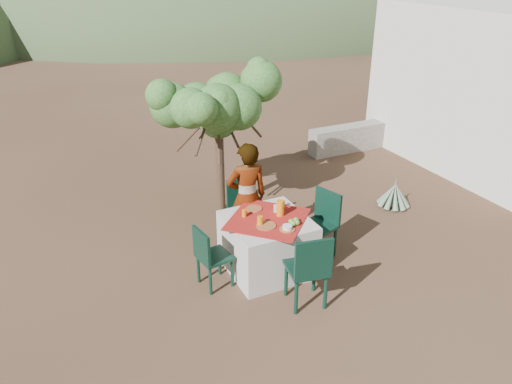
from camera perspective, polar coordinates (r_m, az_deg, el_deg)
ground at (r=6.82m, az=4.70°, el=-8.71°), size 160.00×160.00×0.00m
table at (r=6.59m, az=1.31°, el=-5.99°), size 1.30×1.30×0.76m
chair_far at (r=7.35m, az=-1.58°, el=-1.52°), size 0.40×0.40×0.86m
chair_near at (r=5.88m, az=6.10°, el=-8.62°), size 0.53×0.53×0.98m
chair_left at (r=6.24m, az=-5.35°, el=-7.18°), size 0.44×0.44×0.84m
chair_right at (r=6.91m, az=7.53°, el=-3.28°), size 0.55×0.55×0.94m
person at (r=6.88m, az=-1.04°, el=-0.60°), size 0.62×0.44×1.58m
shrub_tree at (r=7.74m, az=-4.05°, el=9.28°), size 1.79×1.76×2.11m
agave at (r=8.61m, az=15.51°, el=-0.36°), size 0.55×0.55×0.58m
guesthouse at (r=11.03m, az=26.46°, el=10.81°), size 3.20×4.20×3.00m
stone_wall at (r=11.08m, az=12.25°, el=6.32°), size 2.60×0.35×0.55m
hill_near_right at (r=43.63m, az=-5.81°, el=20.53°), size 48.00×48.00×20.00m
plate_far at (r=6.63m, az=-0.23°, el=-1.91°), size 0.22×0.22×0.01m
plate_near at (r=6.23m, az=1.16°, el=-3.87°), size 0.25×0.25×0.01m
glass_far at (r=6.43m, az=-1.36°, el=-2.43°), size 0.06×0.06×0.10m
glass_near at (r=6.23m, az=0.46°, el=-3.31°), size 0.07×0.07×0.12m
juice_pitcher at (r=6.44m, az=2.81°, el=-1.85°), size 0.10×0.10×0.21m
bowl_plate at (r=6.17m, az=3.60°, el=-4.26°), size 0.20×0.20×0.01m
white_bowl at (r=6.15m, az=3.60°, el=-4.03°), size 0.12×0.12×0.04m
jar_left at (r=6.58m, az=2.82°, el=-1.81°), size 0.06×0.06×0.09m
jar_right at (r=6.70m, az=3.12°, el=-1.31°), size 0.05×0.05×0.09m
napkin_holder at (r=6.55m, az=2.41°, el=-1.89°), size 0.09×0.06×0.10m
fruit_cluster at (r=6.27m, az=4.39°, el=-3.43°), size 0.15×0.14×0.07m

